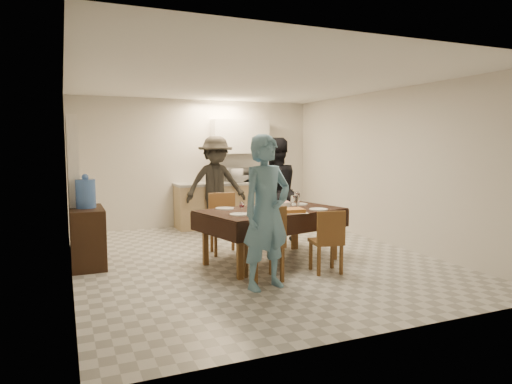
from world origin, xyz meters
TOP-DOWN VIEW (x-y plane):
  - floor at (0.00, 0.00)m, footprint 5.00×6.00m
  - ceiling at (0.00, 0.00)m, footprint 5.00×6.00m
  - wall_back at (0.00, 3.00)m, footprint 5.00×0.02m
  - wall_front at (0.00, -3.00)m, footprint 5.00×0.02m
  - wall_left at (-2.50, 0.00)m, footprint 0.02×6.00m
  - wall_right at (2.50, 0.00)m, footprint 0.02×6.00m
  - stub_partition at (-2.42, 1.20)m, footprint 0.15×1.40m
  - kitchen_base_cabinet at (0.60, 2.68)m, footprint 2.20×0.60m
  - kitchen_worktop at (0.60, 2.68)m, footprint 2.24×0.64m
  - upper_cabinet at (0.90, 2.82)m, footprint 1.20×0.34m
  - dining_table at (0.16, -0.34)m, footprint 2.18×1.57m
  - chair_near_left at (-0.29, -1.18)m, footprint 0.44×0.44m
  - chair_near_right at (0.61, -1.17)m, footprint 0.44×0.45m
  - chair_far_left at (-0.29, 0.33)m, footprint 0.48×0.48m
  - chair_far_right at (0.61, 0.32)m, footprint 0.51×0.51m
  - console at (-2.28, 0.46)m, footprint 0.44×0.88m
  - water_jug at (-2.28, 0.46)m, footprint 0.26×0.26m
  - wine_bottle at (0.11, -0.29)m, footprint 0.08×0.08m
  - water_pitcher at (0.51, -0.39)m, footprint 0.12×0.12m
  - savoury_tart at (0.26, -0.72)m, footprint 0.48×0.39m
  - salad_bowl at (0.46, -0.16)m, footprint 0.18×0.18m
  - mushroom_dish at (0.11, -0.06)m, footprint 0.19×0.19m
  - wine_glass_a at (-0.39, -0.59)m, footprint 0.08×0.08m
  - wine_glass_b at (0.71, -0.09)m, footprint 0.09×0.09m
  - wine_glass_c at (-0.04, -0.04)m, footprint 0.08×0.08m
  - plate_near_left at (-0.44, -0.64)m, footprint 0.26×0.26m
  - plate_near_right at (0.76, -0.64)m, footprint 0.26×0.26m
  - plate_far_left at (-0.44, -0.04)m, footprint 0.27×0.27m
  - plate_far_right at (0.76, -0.04)m, footprint 0.28×0.28m
  - microwave at (0.84, 2.68)m, footprint 0.52×0.35m
  - person_near at (-0.39, -1.39)m, footprint 0.74×0.58m
  - person_far at (0.71, 0.71)m, footprint 0.98×0.82m
  - person_kitchen at (0.17, 2.23)m, footprint 1.19×0.69m

SIDE VIEW (x-z plane):
  - floor at x=0.00m, z-range -0.01..0.01m
  - console at x=-2.28m, z-range 0.00..0.82m
  - kitchen_base_cabinet at x=0.60m, z-range 0.00..0.86m
  - chair_near_right at x=0.61m, z-range 0.29..0.74m
  - chair_far_left at x=-0.29m, z-range 0.32..0.82m
  - chair_near_left at x=-0.29m, z-range 0.32..0.83m
  - chair_far_right at x=0.61m, z-range 0.35..0.90m
  - dining_table at x=0.16m, z-range 0.35..1.11m
  - plate_near_right at x=0.76m, z-range 0.77..0.78m
  - plate_near_left at x=-0.44m, z-range 0.77..0.78m
  - plate_far_left at x=-0.44m, z-range 0.77..0.78m
  - plate_far_right at x=0.76m, z-range 0.77..0.78m
  - mushroom_dish at x=0.11m, z-range 0.77..0.80m
  - savoury_tart at x=0.26m, z-range 0.77..0.82m
  - salad_bowl at x=0.46m, z-range 0.77..0.84m
  - wine_glass_a at x=-0.39m, z-range 0.77..0.94m
  - wine_glass_c at x=-0.04m, z-range 0.77..0.94m
  - water_pitcher at x=0.51m, z-range 0.77..0.96m
  - wine_glass_b at x=0.71m, z-range 0.77..0.98m
  - kitchen_worktop at x=0.60m, z-range 0.86..0.91m
  - person_far at x=0.71m, z-range 0.00..1.80m
  - person_near at x=-0.39m, z-range 0.00..1.81m
  - person_kitchen at x=0.17m, z-range 0.00..1.85m
  - wine_bottle at x=0.11m, z-range 0.77..1.10m
  - water_jug at x=-2.28m, z-range 0.82..1.21m
  - stub_partition at x=-2.42m, z-range 0.00..2.10m
  - microwave at x=0.84m, z-range 0.91..1.20m
  - wall_back at x=0.00m, z-range 0.00..2.60m
  - wall_front at x=0.00m, z-range 0.00..2.60m
  - wall_left at x=-2.50m, z-range 0.00..2.60m
  - wall_right at x=2.50m, z-range 0.00..2.60m
  - upper_cabinet at x=0.90m, z-range 1.50..2.20m
  - ceiling at x=0.00m, z-range 2.59..2.61m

